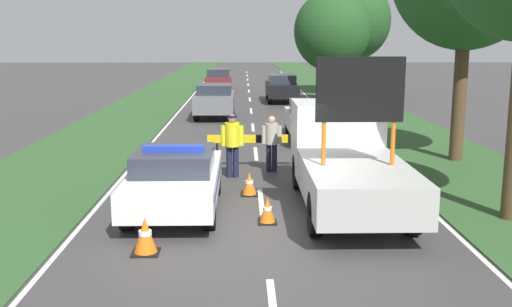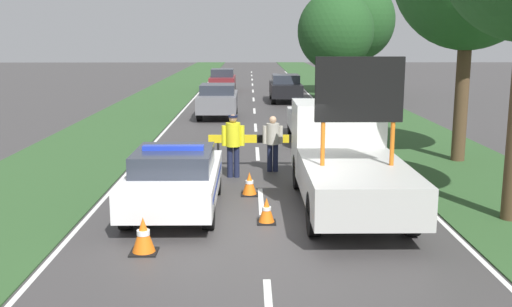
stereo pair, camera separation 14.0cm
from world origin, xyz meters
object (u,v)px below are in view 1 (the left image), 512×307
Objects in this scene: police_car at (175,178)px; queued_car_suv_grey at (215,100)px; police_officer at (232,140)px; traffic_cone_near_truck at (267,210)px; road_barrier at (256,141)px; queued_car_sedan_black at (282,87)px; pedestrian_civilian at (272,139)px; traffic_cone_near_police at (182,163)px; queued_car_wagon_maroon at (219,79)px; roadside_tree_mid_left at (332,31)px; work_truck at (346,158)px; traffic_cone_behind_barrier at (145,236)px; roadside_tree_mid_right at (353,21)px; traffic_cone_centre_front at (249,184)px; queued_car_van_white at (311,119)px; roadside_tree_near_left at (348,19)px.

queued_car_suv_grey is (0.15, 15.80, 0.10)m from police_car.
traffic_cone_near_truck is at bearing 96.10° from police_officer.
road_barrier is 18.68m from queued_car_sedan_black.
pedestrian_civilian reaches higher than traffic_cone_near_police.
roadside_tree_mid_left reaches higher than queued_car_wagon_maroon.
traffic_cone_near_truck is at bearing -86.20° from pedestrian_civilian.
road_barrier is 1.62× the size of police_officer.
work_truck is 22.42m from queued_car_sedan_black.
police_officer is 0.27× the size of roadside_tree_mid_left.
police_car is at bearing 84.84° from traffic_cone_behind_barrier.
roadside_tree_mid_left is 6.13m from roadside_tree_mid_right.
roadside_tree_mid_left is at bearing 74.18° from traffic_cone_behind_barrier.
queued_car_wagon_maroon is 10.36m from roadside_tree_mid_right.
work_truck is 3.78m from pedestrian_civilian.
queued_car_sedan_black is (1.50, 18.96, -0.10)m from pedestrian_civilian.
traffic_cone_centre_front is at bearing -103.73° from roadside_tree_mid_left.
pedestrian_civilian is 5.60m from queued_car_van_white.
traffic_cone_near_police is at bearing 95.25° from police_car.
traffic_cone_near_truck is at bearing -82.84° from road_barrier.
queued_car_sedan_black is 8.63m from roadside_tree_near_left.
police_officer is 0.40× the size of queued_car_suv_grey.
queued_car_wagon_maroon is (-0.39, 14.38, -0.01)m from queued_car_suv_grey.
roadside_tree_near_left is at bearing 170.33° from queued_car_wagon_maroon.
queued_car_wagon_maroon is (-1.90, 28.90, 0.54)m from traffic_cone_centre_front.
queued_car_wagon_maroon is (-2.57, 26.27, -0.12)m from pedestrian_civilian.
road_barrier is at bearing 91.47° from traffic_cone_near_truck.
traffic_cone_near_police is (-1.48, 0.80, -0.79)m from police_officer.
queued_car_wagon_maroon is (-2.26, 31.15, 0.56)m from traffic_cone_near_truck.
queued_car_wagon_maroon is 0.57× the size of roadside_tree_mid_right.
traffic_cone_behind_barrier is (-1.91, -3.99, 0.05)m from traffic_cone_centre_front.
police_officer is 4.31m from traffic_cone_near_truck.
work_truck is 0.87× the size of roadside_tree_near_left.
police_car is 0.67× the size of roadside_tree_near_left.
queued_car_wagon_maroon is at bearing 103.11° from pedestrian_civilian.
roadside_tree_mid_right reaches higher than road_barrier.
roadside_tree_mid_left is at bearing -140.07° from queued_car_suv_grey.
traffic_cone_centre_front is 14.61m from queued_car_suv_grey.
queued_car_suv_grey is (-3.71, 15.34, -0.25)m from work_truck.
pedestrian_civilian reaches higher than traffic_cone_centre_front.
queued_car_sedan_black is (1.82, 23.85, 0.58)m from traffic_cone_near_truck.
roadside_tree_mid_left reaches higher than queued_car_suv_grey.
roadside_tree_near_left is (6.68, 29.63, 4.75)m from traffic_cone_near_truck.
traffic_cone_near_truck is at bearing 85.64° from queued_car_sedan_black.
traffic_cone_near_truck reaches higher than traffic_cone_near_police.
queued_car_van_white is 20.41m from roadside_tree_near_left.
work_truck reaches higher than traffic_cone_near_police.
traffic_cone_behind_barrier is 12.71m from queued_car_van_white.
work_truck is 1.34× the size of queued_car_suv_grey.
queued_car_wagon_maroon is 0.67× the size of roadside_tree_mid_left.
work_truck reaches higher than pedestrian_civilian.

